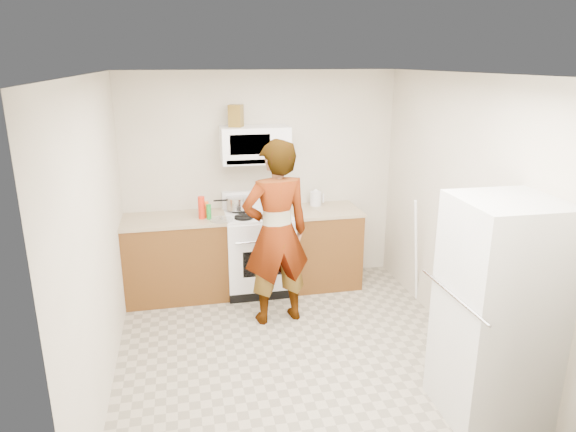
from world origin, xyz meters
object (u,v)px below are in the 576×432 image
object	(u,v)px
microwave	(255,144)
person	(276,233)
fridge	(497,312)
kettle	(316,199)
gas_range	(259,250)
saucepan	(237,203)

from	to	relation	value
microwave	person	world-z (taller)	microwave
fridge	kettle	bearing A→B (deg)	104.45
person	gas_range	bearing A→B (deg)	-93.95
fridge	saucepan	bearing A→B (deg)	121.51
person	kettle	xyz separation A→B (m)	(0.66, 0.96, 0.07)
microwave	person	size ratio (longest dim) A/B	0.40
gas_range	person	size ratio (longest dim) A/B	0.60
microwave	fridge	world-z (taller)	microwave
gas_range	microwave	world-z (taller)	microwave
gas_range	kettle	world-z (taller)	gas_range
microwave	fridge	size ratio (longest dim) A/B	0.45
gas_range	saucepan	world-z (taller)	gas_range
person	kettle	distance (m)	1.17
gas_range	person	xyz separation A→B (m)	(0.06, -0.78, 0.46)
microwave	fridge	bearing A→B (deg)	-63.15
microwave	saucepan	distance (m)	0.71
fridge	microwave	bearing A→B (deg)	118.25
person	fridge	size ratio (longest dim) A/B	1.12
kettle	microwave	bearing A→B (deg)	161.58
microwave	kettle	bearing A→B (deg)	4.12
person	kettle	size ratio (longest dim) A/B	11.40
gas_range	fridge	xyz separation A→B (m)	(1.36, -2.56, 0.36)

